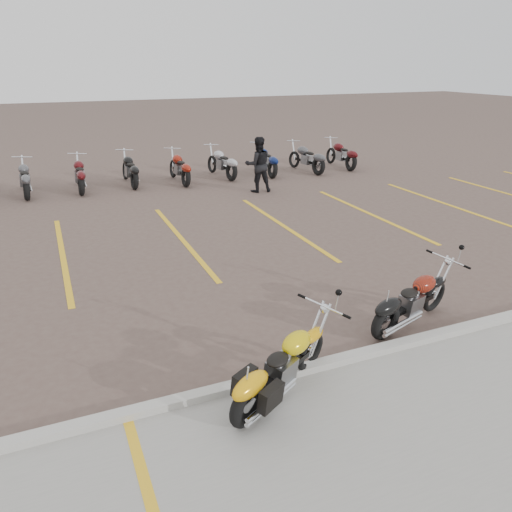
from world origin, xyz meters
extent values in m
plane|color=brown|center=(0.00, 0.00, 0.00)|extent=(100.00, 100.00, 0.00)
cube|color=#ADAAA3|center=(0.00, -2.00, 0.06)|extent=(60.00, 0.18, 0.12)
torus|color=black|center=(0.17, -1.94, 0.28)|extent=(0.55, 0.38, 0.58)
torus|color=black|center=(-1.02, -2.63, 0.28)|extent=(0.61, 0.44, 0.61)
cube|color=black|center=(-0.42, -2.29, 0.34)|extent=(1.05, 0.67, 0.09)
cube|color=slate|center=(-0.46, -2.31, 0.39)|extent=(0.46, 0.42, 0.30)
ellipsoid|color=#D9BC0B|center=(-0.21, -2.16, 0.66)|extent=(0.59, 0.51, 0.27)
ellipsoid|color=black|center=(-0.56, -2.37, 0.62)|extent=(0.42, 0.37, 0.11)
torus|color=black|center=(2.94, -1.24, 0.28)|extent=(0.57, 0.27, 0.57)
torus|color=black|center=(1.64, -1.66, 0.28)|extent=(0.62, 0.33, 0.61)
cube|color=black|center=(2.29, -1.45, 0.33)|extent=(1.12, 0.45, 0.09)
cube|color=slate|center=(2.25, -1.46, 0.39)|extent=(0.43, 0.36, 0.30)
ellipsoid|color=black|center=(2.52, -1.37, 0.65)|extent=(0.57, 0.42, 0.26)
ellipsoid|color=black|center=(2.14, -1.50, 0.62)|extent=(0.40, 0.32, 0.11)
imported|color=black|center=(3.53, 7.60, 0.88)|extent=(0.94, 0.78, 1.76)
camera|label=1|loc=(-2.77, -7.06, 4.00)|focal=35.00mm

